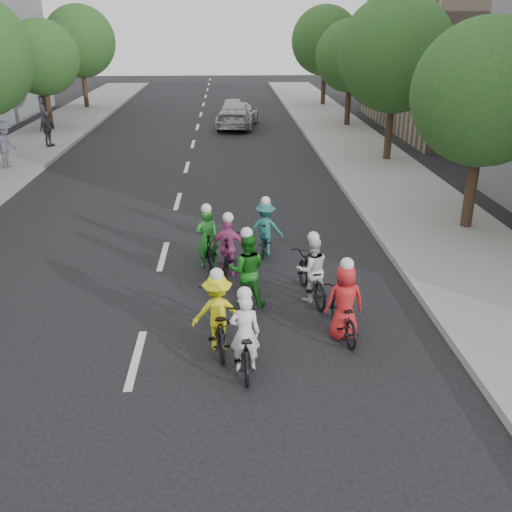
{
  "coord_description": "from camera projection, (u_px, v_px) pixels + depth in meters",
  "views": [
    {
      "loc": [
        1.77,
        -9.1,
        5.78
      ],
      "look_at": [
        2.35,
        2.47,
        1.0
      ],
      "focal_mm": 40.0,
      "sensor_mm": 36.0,
      "label": 1
    }
  ],
  "objects": [
    {
      "name": "cyclist_1",
      "position": [
        247.0,
        276.0,
        12.33
      ],
      "size": [
        0.85,
        1.6,
        1.81
      ],
      "rotation": [
        0.0,
        0.0,
        3.06
      ],
      "color": "black",
      "rests_on": "ground"
    },
    {
      "name": "tree_l_5",
      "position": [
        80.0,
        41.0,
        38.89
      ],
      "size": [
        4.8,
        4.8,
        6.93
      ],
      "color": "black",
      "rests_on": "ground"
    },
    {
      "name": "tree_l_4",
      "position": [
        42.0,
        58.0,
        30.79
      ],
      "size": [
        4.0,
        4.0,
        5.97
      ],
      "color": "black",
      "rests_on": "ground"
    },
    {
      "name": "tree_r_2",
      "position": [
        351.0,
        56.0,
        32.13
      ],
      "size": [
        4.0,
        4.0,
        5.97
      ],
      "color": "black",
      "rests_on": "ground"
    },
    {
      "name": "cyclist_6",
      "position": [
        311.0,
        274.0,
        12.63
      ],
      "size": [
        0.97,
        2.02,
        1.62
      ],
      "rotation": [
        0.0,
        0.0,
        3.3
      ],
      "color": "black",
      "rests_on": "ground"
    },
    {
      "name": "cyclist_7",
      "position": [
        265.0,
        232.0,
        15.09
      ],
      "size": [
        1.02,
        1.54,
        1.6
      ],
      "rotation": [
        0.0,
        0.0,
        2.97
      ],
      "color": "black",
      "rests_on": "ground"
    },
    {
      "name": "follow_car_trail",
      "position": [
        233.0,
        107.0,
        36.82
      ],
      "size": [
        1.64,
        3.77,
        1.26
      ],
      "primitive_type": "imported",
      "rotation": [
        0.0,
        0.0,
        3.1
      ],
      "color": "silver",
      "rests_on": "ground"
    },
    {
      "name": "bldg_se",
      "position": [
        480.0,
        56.0,
        31.89
      ],
      "size": [
        10.0,
        14.0,
        8.0
      ],
      "primitive_type": "cube",
      "color": "gray",
      "rests_on": "ground"
    },
    {
      "name": "cyclist_3",
      "position": [
        229.0,
        251.0,
        13.84
      ],
      "size": [
        0.91,
        1.78,
        1.62
      ],
      "rotation": [
        0.0,
        0.0,
        2.97
      ],
      "color": "black",
      "rests_on": "ground"
    },
    {
      "name": "spectator_1",
      "position": [
        47.0,
        129.0,
        27.44
      ],
      "size": [
        0.75,
        1.05,
        1.66
      ],
      "primitive_type": "imported",
      "rotation": [
        0.0,
        0.0,
        1.17
      ],
      "color": "#4B4A56",
      "rests_on": "sidewalk_left"
    },
    {
      "name": "spectator_0",
      "position": [
        5.0,
        145.0,
        23.35
      ],
      "size": [
        0.97,
        1.36,
        1.9
      ],
      "primitive_type": "imported",
      "rotation": [
        0.0,
        0.0,
        1.33
      ],
      "color": "#555663",
      "rests_on": "sidewalk_left"
    },
    {
      "name": "sidewalk_right",
      "position": [
        405.0,
        196.0,
        20.09
      ],
      "size": [
        4.0,
        80.0,
        0.15
      ],
      "primitive_type": "cube",
      "color": "gray",
      "rests_on": "ground"
    },
    {
      "name": "cyclist_0",
      "position": [
        245.0,
        340.0,
        10.09
      ],
      "size": [
        0.64,
        1.82,
        1.63
      ],
      "rotation": [
        0.0,
        0.0,
        3.15
      ],
      "color": "black",
      "rests_on": "ground"
    },
    {
      "name": "cyclist_2",
      "position": [
        218.0,
        317.0,
        10.75
      ],
      "size": [
        1.01,
        2.0,
        1.65
      ],
      "rotation": [
        0.0,
        0.0,
        3.23
      ],
      "color": "black",
      "rests_on": "ground"
    },
    {
      "name": "cyclist_4",
      "position": [
        343.0,
        309.0,
        11.13
      ],
      "size": [
        0.79,
        1.78,
        1.68
      ],
      "rotation": [
        0.0,
        0.0,
        3.23
      ],
      "color": "black",
      "rests_on": "ground"
    },
    {
      "name": "spectator_2",
      "position": [
        44.0,
        111.0,
        32.18
      ],
      "size": [
        0.85,
        1.04,
        1.84
      ],
      "primitive_type": "imported",
      "rotation": [
        0.0,
        0.0,
        1.91
      ],
      "color": "#565462",
      "rests_on": "sidewalk_left"
    },
    {
      "name": "tree_r_1",
      "position": [
        396.0,
        54.0,
        23.61
      ],
      "size": [
        4.8,
        4.8,
        6.93
      ],
      "color": "black",
      "rests_on": "ground"
    },
    {
      "name": "tree_r_0",
      "position": [
        485.0,
        93.0,
        15.51
      ],
      "size": [
        4.0,
        4.0,
        5.97
      ],
      "color": "black",
      "rests_on": "ground"
    },
    {
      "name": "cyclist_5",
      "position": [
        208.0,
        244.0,
        14.34
      ],
      "size": [
        0.63,
        1.56,
        1.67
      ],
      "rotation": [
        0.0,
        0.0,
        3.28
      ],
      "color": "black",
      "rests_on": "ground"
    },
    {
      "name": "curb_right",
      "position": [
        351.0,
        196.0,
        20.0
      ],
      "size": [
        0.18,
        80.0,
        0.18
      ],
      "primitive_type": "cube",
      "color": "#999993",
      "rests_on": "ground"
    },
    {
      "name": "follow_car_lead",
      "position": [
        237.0,
        115.0,
        33.25
      ],
      "size": [
        2.8,
        5.34,
        1.48
      ],
      "primitive_type": "imported",
      "rotation": [
        0.0,
        0.0,
        2.99
      ],
      "color": "#B2B1B6",
      "rests_on": "ground"
    },
    {
      "name": "curb_left",
      "position": [
        0.0,
        201.0,
        19.44
      ],
      "size": [
        0.18,
        80.0,
        0.18
      ],
      "primitive_type": "cube",
      "color": "#999993",
      "rests_on": "ground"
    },
    {
      "name": "ground",
      "position": [
        136.0,
        359.0,
        10.52
      ],
      "size": [
        120.0,
        120.0,
        0.0
      ],
      "primitive_type": "plane",
      "color": "black",
      "rests_on": "ground"
    },
    {
      "name": "tree_r_3",
      "position": [
        325.0,
        41.0,
        40.23
      ],
      "size": [
        4.8,
        4.8,
        6.93
      ],
      "color": "black",
      "rests_on": "ground"
    }
  ]
}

